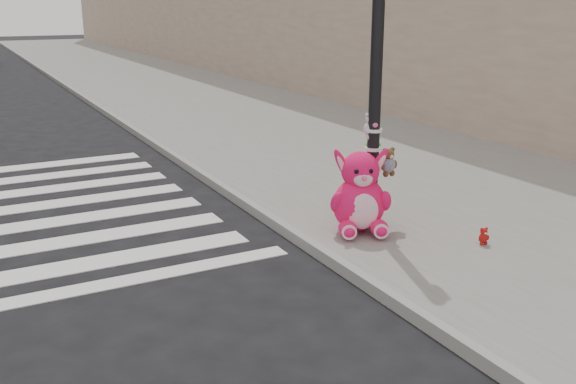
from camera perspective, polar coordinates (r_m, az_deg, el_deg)
ground at (r=6.27m, az=-3.16°, el=-12.62°), size 120.00×120.00×0.00m
sidewalk_near at (r=16.92m, az=-1.96°, el=6.41°), size 7.00×80.00×0.14m
curb_edge at (r=15.75m, az=-13.37°, el=5.21°), size 0.12×80.00×0.15m
signal_pole at (r=8.46m, az=7.74°, el=7.89°), size 0.68×0.49×4.00m
pink_bunny at (r=8.41m, az=6.41°, el=-0.48°), size 0.95×1.02×1.13m
red_teddy at (r=8.36m, az=16.98°, el=-3.76°), size 0.17×0.13×0.23m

